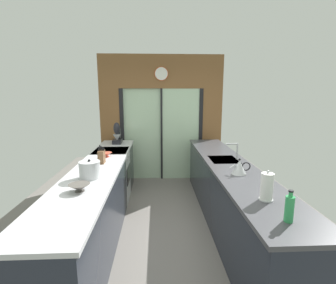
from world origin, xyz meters
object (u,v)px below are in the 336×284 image
Objects in this scene: mixing_bowl_far at (107,154)px; paper_towel_roll at (267,187)px; oven_range at (112,176)px; mixing_bowl_near at (79,187)px; stand_mixer at (117,135)px; stock_pot at (90,170)px; soap_bottle at (289,208)px; kettle at (239,167)px; knife_block at (102,157)px.

paper_towel_roll is (1.78, -1.69, 0.09)m from mixing_bowl_far.
mixing_bowl_far is (0.02, -0.46, 0.50)m from oven_range.
mixing_bowl_far reaches higher than oven_range.
stand_mixer is (0.00, 2.47, 0.12)m from mixing_bowl_near.
mixing_bowl_near is 0.88× the size of stock_pot.
stand_mixer reaches higher than soap_bottle.
kettle is at bearing 14.78° from mixing_bowl_near.
paper_towel_roll reaches higher than stock_pot.
soap_bottle reaches higher than kettle.
mixing_bowl_near is at bearing -89.43° from oven_range.
mixing_bowl_far is 0.57× the size of paper_towel_roll.
knife_block reaches higher than mixing_bowl_near.
oven_range is 3.54× the size of knife_block.
mixing_bowl_near is at bearing -90.00° from stock_pot.
oven_range is 0.88m from stand_mixer.
knife_block is 1.02× the size of soap_bottle.
knife_block reaches higher than soap_bottle.
paper_towel_roll is at bearing -50.08° from oven_range.
mixing_bowl_near reaches higher than mixing_bowl_far.
stand_mixer is (0.02, 0.62, 0.63)m from oven_range.
kettle reaches higher than mixing_bowl_far.
soap_bottle is at bearing -60.59° from stand_mixer.
mixing_bowl_far is at bearing -87.72° from oven_range.
paper_towel_roll is at bearing -36.70° from knife_block.
oven_range is 3.81× the size of stock_pot.
mixing_bowl_near is at bearing -90.00° from stand_mixer.
mixing_bowl_far is (0.00, 1.40, -0.00)m from mixing_bowl_near.
knife_block is at bearing 136.00° from soap_bottle.
stand_mixer reaches higher than knife_block.
kettle is at bearing -27.47° from mixing_bowl_far.
stock_pot is (0.00, -0.63, 0.00)m from knife_block.
mixing_bowl_near is at bearing -165.22° from kettle.
soap_bottle reaches higher than stock_pot.
oven_range is 3.17m from soap_bottle.
paper_towel_roll is at bearing 90.00° from soap_bottle.
mixing_bowl_far is at bearing 89.99° from knife_block.
kettle is at bearing -17.63° from knife_block.
soap_bottle is at bearing -20.98° from mixing_bowl_near.
knife_block is (-0.00, -0.36, 0.06)m from mixing_bowl_far.
paper_towel_roll reaches higher than knife_block.
oven_range is at bearing 91.28° from knife_block.
stock_pot is at bearing 90.00° from mixing_bowl_near.
stand_mixer reaches higher than stock_pot.
stock_pot is 1.91m from paper_towel_roll.
stand_mixer is 1.65× the size of soap_bottle.
mixing_bowl_near is 0.82× the size of knife_block.
mixing_bowl_near is 1.81m from paper_towel_roll.
stand_mixer reaches higher than mixing_bowl_far.
mixing_bowl_far is 0.64× the size of soap_bottle.
oven_range is 3.22× the size of paper_towel_roll.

